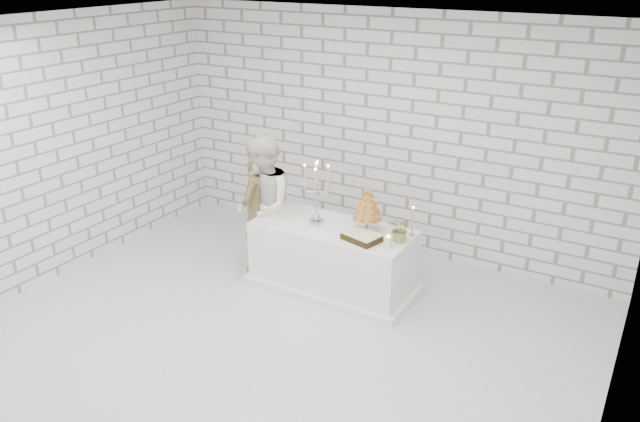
{
  "coord_description": "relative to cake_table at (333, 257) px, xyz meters",
  "views": [
    {
      "loc": [
        3.08,
        -4.41,
        3.57
      ],
      "look_at": [
        -0.01,
        0.87,
        1.05
      ],
      "focal_mm": 35.15,
      "sensor_mm": 36.0,
      "label": 1
    }
  ],
  "objects": [
    {
      "name": "wall_right",
      "position": [
        3.02,
        -1.17,
        1.12
      ],
      "size": [
        0.01,
        5.0,
        3.0
      ],
      "primitive_type": "cube",
      "color": "white",
      "rests_on": "ground"
    },
    {
      "name": "extra_taper",
      "position": [
        0.85,
        0.22,
        0.54
      ],
      "size": [
        0.07,
        0.07,
        0.32
      ],
      "primitive_type": "cylinder",
      "rotation": [
        0.0,
        0.0,
        0.13
      ],
      "color": "#BDA68D",
      "rests_on": "cake_table"
    },
    {
      "name": "wall_back",
      "position": [
        0.02,
        1.33,
        1.12
      ],
      "size": [
        6.0,
        0.01,
        3.0
      ],
      "primitive_type": "cube",
      "color": "white",
      "rests_on": "ground"
    },
    {
      "name": "cake_table",
      "position": [
        0.0,
        0.0,
        0.0
      ],
      "size": [
        1.8,
        0.8,
        0.75
      ],
      "primitive_type": "cube",
      "color": "white",
      "rests_on": "ground"
    },
    {
      "name": "croquembouche",
      "position": [
        0.37,
        0.09,
        0.63
      ],
      "size": [
        0.41,
        0.41,
        0.51
      ],
      "primitive_type": null,
      "rotation": [
        0.0,
        0.0,
        -0.26
      ],
      "color": "#955823",
      "rests_on": "cake_table"
    },
    {
      "name": "bride",
      "position": [
        -0.88,
        -0.08,
        0.47
      ],
      "size": [
        0.98,
        1.04,
        1.69
      ],
      "primitive_type": "imported",
      "rotation": [
        0.0,
        0.0,
        -1.0
      ],
      "color": "white",
      "rests_on": "ground"
    },
    {
      "name": "groom",
      "position": [
        -1.01,
        -0.04,
        0.38
      ],
      "size": [
        0.44,
        0.6,
        1.5
      ],
      "primitive_type": "imported",
      "rotation": [
        0.0,
        0.0,
        -1.41
      ],
      "color": "brown",
      "rests_on": "ground"
    },
    {
      "name": "chocolate_cake",
      "position": [
        0.43,
        -0.16,
        0.42
      ],
      "size": [
        0.43,
        0.36,
        0.08
      ],
      "primitive_type": "cube",
      "rotation": [
        0.0,
        0.0,
        -0.26
      ],
      "color": "black",
      "rests_on": "cake_table"
    },
    {
      "name": "ceiling",
      "position": [
        0.02,
        -1.17,
        2.62
      ],
      "size": [
        6.0,
        5.0,
        0.01
      ],
      "primitive_type": "cube",
      "color": "white",
      "rests_on": "ground"
    },
    {
      "name": "flowers",
      "position": [
        0.8,
        0.02,
        0.52
      ],
      "size": [
        0.3,
        0.28,
        0.28
      ],
      "primitive_type": "imported",
      "rotation": [
        0.0,
        0.0,
        -0.25
      ],
      "color": "#5B8237",
      "rests_on": "cake_table"
    },
    {
      "name": "wall_left",
      "position": [
        -2.98,
        -1.17,
        1.12
      ],
      "size": [
        0.01,
        5.0,
        3.0
      ],
      "primitive_type": "cube",
      "color": "white",
      "rests_on": "ground"
    },
    {
      "name": "ground",
      "position": [
        0.02,
        -1.17,
        -0.38
      ],
      "size": [
        6.0,
        5.0,
        0.01
      ],
      "primitive_type": "cube",
      "color": "silver",
      "rests_on": "ground"
    },
    {
      "name": "wall_front",
      "position": [
        0.02,
        -3.67,
        1.12
      ],
      "size": [
        6.0,
        0.01,
        3.0
      ],
      "primitive_type": "cube",
      "color": "white",
      "rests_on": "ground"
    },
    {
      "name": "candelabra",
      "position": [
        -0.2,
        -0.02,
        0.74
      ],
      "size": [
        0.37,
        0.37,
        0.72
      ],
      "primitive_type": null,
      "rotation": [
        0.0,
        0.0,
        -0.32
      ],
      "color": "#AAA9B4",
      "rests_on": "cake_table"
    },
    {
      "name": "pillar_candle",
      "position": [
        0.75,
        -0.17,
        0.44
      ],
      "size": [
        0.1,
        0.1,
        0.12
      ],
      "primitive_type": "cylinder",
      "rotation": [
        0.0,
        0.0,
        -0.22
      ],
      "color": "white",
      "rests_on": "cake_table"
    }
  ]
}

